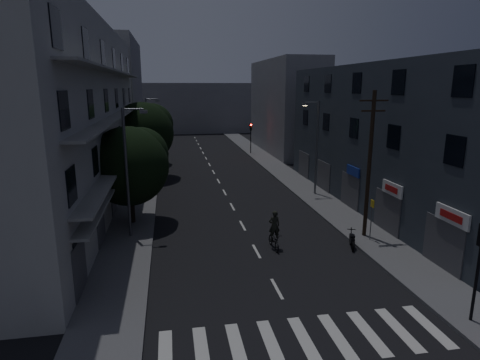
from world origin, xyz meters
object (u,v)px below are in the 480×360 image
object	(u,v)px
motorcycle	(352,241)
utility_pole	(369,162)
bus_stop_sign	(372,213)
cyclist	(274,236)

from	to	relation	value
motorcycle	utility_pole	bearing A→B (deg)	62.12
bus_stop_sign	motorcycle	bearing A→B (deg)	-156.80
bus_stop_sign	motorcycle	xyz separation A→B (m)	(-1.49, -0.64, -1.46)
utility_pole	cyclist	bearing A→B (deg)	-173.32
utility_pole	bus_stop_sign	bearing A→B (deg)	-90.78
motorcycle	cyclist	distance (m)	4.66
utility_pole	motorcycle	bearing A→B (deg)	-137.01
bus_stop_sign	utility_pole	bearing A→B (deg)	89.22
utility_pole	motorcycle	size ratio (longest dim) A/B	5.53
motorcycle	bus_stop_sign	bearing A→B (deg)	42.33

